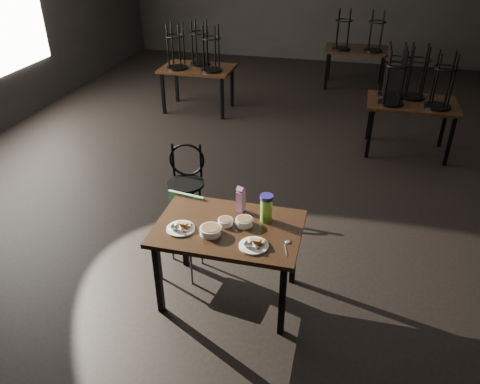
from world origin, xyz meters
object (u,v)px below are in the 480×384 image
(bentwood_chair, at_px, (186,177))
(main_table, at_px, (228,234))
(school_chair, at_px, (183,227))
(water_bottle, at_px, (266,208))
(juice_carton, at_px, (241,200))

(bentwood_chair, bearing_deg, main_table, -67.02)
(school_chair, bearing_deg, bentwood_chair, 115.71)
(bentwood_chair, bearing_deg, school_chair, -84.23)
(water_bottle, xyz_separation_m, bentwood_chair, (-1.07, 0.99, -0.37))
(juice_carton, height_order, bentwood_chair, juice_carton)
(juice_carton, relative_size, bentwood_chair, 0.28)
(main_table, bearing_deg, water_bottle, 29.81)
(juice_carton, bearing_deg, school_chair, 177.72)
(main_table, height_order, juice_carton, juice_carton)
(main_table, xyz_separation_m, bentwood_chair, (-0.79, 1.15, -0.17))
(bentwood_chair, height_order, school_chair, bentwood_chair)
(juice_carton, xyz_separation_m, school_chair, (-0.56, 0.02, -0.40))
(main_table, xyz_separation_m, water_bottle, (0.28, 0.16, 0.20))
(main_table, bearing_deg, juice_carton, 80.75)
(juice_carton, bearing_deg, bentwood_chair, 132.87)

